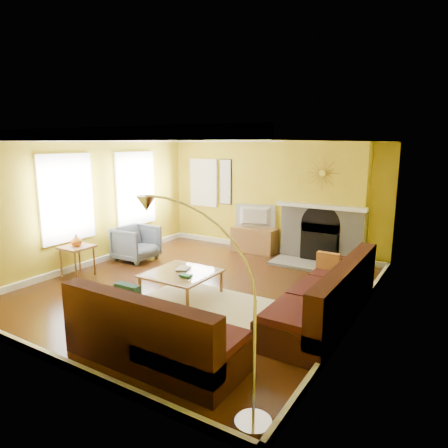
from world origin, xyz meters
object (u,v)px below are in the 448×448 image
Objects in this scene: media_console at (254,240)px; armchair at (136,243)px; coffee_table at (182,284)px; arc_lamp at (202,309)px; sectional_sofa at (244,290)px; side_table at (78,261)px.

media_console is 1.27× the size of armchair.
coffee_table is 3.06m from arc_lamp.
sectional_sofa reaches higher than coffee_table.
armchair is (-2.17, 1.18, 0.17)m from coffee_table.
coffee_table is 1.80× the size of side_table.
side_table reaches higher than media_console.
sectional_sofa is at bearing -0.24° from side_table.
sectional_sofa reaches higher than armchair.
coffee_table is 1.02× the size of media_console.
media_console is 1.77× the size of side_table.
media_console is 2.76m from armchair.
armchair reaches higher than media_console.
coffee_table is 2.47m from armchair.
sectional_sofa reaches higher than side_table.
side_table is at bearing 179.76° from sectional_sofa.
armchair is at bearing 157.91° from sectional_sofa.
sectional_sofa is 1.94× the size of arc_lamp.
coffee_table is 3.18m from media_console.
sectional_sofa reaches higher than media_console.
sectional_sofa is 2.15m from arc_lamp.
coffee_table is (-1.33, 0.23, -0.24)m from sectional_sofa.
sectional_sofa is 3.75m from media_console.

